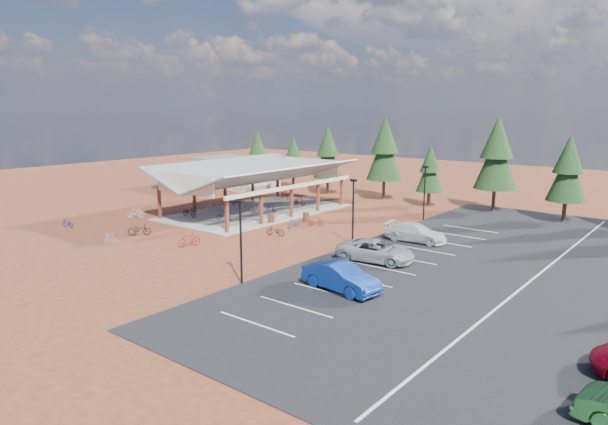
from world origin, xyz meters
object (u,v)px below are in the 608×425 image
Objects in this scene: trash_bin_0 at (271,219)px; bike_7 at (299,201)px; bike_13 at (111,239)px; bike_6 at (271,207)px; bike_15 at (316,221)px; bike_12 at (139,230)px; trash_bin_1 at (306,217)px; bike_14 at (293,223)px; lamp_post_0 at (241,236)px; bike_2 at (236,203)px; bike_10 at (68,223)px; bike_3 at (285,194)px; lamp_post_2 at (425,189)px; bike_5 at (256,210)px; bike_0 at (189,212)px; car_2 at (376,251)px; bike_4 at (224,216)px; bike_pavilion at (256,175)px; bike_9 at (136,213)px; outbuilding at (237,172)px; bike_1 at (214,206)px; car_3 at (416,233)px; lamp_post_1 at (353,207)px; bike_11 at (189,240)px; car_1 at (341,277)px; bike_16 at (275,231)px.

bike_7 is at bearing 112.61° from trash_bin_0.
bike_6 is at bearing 166.96° from bike_13.
bike_12 is at bearing 111.83° from bike_15.
bike_14 is (0.67, -2.66, 0.02)m from trash_bin_1.
lamp_post_0 is 2.74× the size of bike_2.
bike_10 is 0.82× the size of bike_12.
bike_2 is 1.08× the size of bike_3.
bike_15 is at bearing -127.13° from lamp_post_2.
bike_15 is at bearing -86.42° from bike_5.
bike_0 is 21.97m from car_2.
bike_12 reaches higher than bike_4.
bike_pavilion is at bearing 44.58° from bike_5.
bike_9 reaches higher than bike_10.
lamp_post_2 reaches higher than outbuilding.
bike_1 is at bearing 4.60° from bike_0.
bike_pavilion reaches higher than bike_7.
bike_0 is at bearing -57.50° from outbuilding.
bike_5 is 1.05× the size of bike_9.
car_3 reaches higher than trash_bin_1.
lamp_post_2 is at bearing -81.66° from bike_7.
lamp_post_1 is 9.62m from trash_bin_1.
trash_bin_1 is 12.73m from bike_11.
bike_11 is 0.36× the size of car_1.
bike_5 is (15.40, -12.55, -1.41)m from outbuilding.
trash_bin_1 is (6.86, -0.54, -3.37)m from bike_pavilion.
bike_7 is (15.36, -5.84, -1.45)m from outbuilding.
bike_3 is at bearing 26.92° from bike_5.
car_3 reaches higher than bike_4.
bike_12 is 11.30m from bike_16.
outbuilding reaches higher than bike_13.
bike_1 is 1.04× the size of bike_3.
car_1 is (23.79, -11.57, 0.21)m from bike_1.
trash_bin_1 is at bearing -28.95° from outbuilding.
bike_0 is at bearing -116.81° from bike_pavilion.
bike_15 is 5.07m from bike_16.
lamp_post_0 is at bearing -90.00° from lamp_post_2.
car_2 is at bearing -22.64° from bike_pavilion.
bike_6 is at bearing 59.45° from car_1.
bike_12 is (2.15, -21.01, -0.13)m from bike_3.
bike_1 is 1.07× the size of bike_16.
car_3 reaches higher than bike_11.
outbuilding is 12.22× the size of trash_bin_0.
bike_10 is 28.07m from car_2.
bike_16 is 0.34× the size of car_3.
bike_pavilion is at bearing 161.57° from lamp_post_1.
bike_9 is at bearing 103.29° from car_3.
bike_2 is 1.00× the size of bike_12.
outbuilding reaches higher than bike_16.
bike_10 is (-4.80, -12.88, -0.24)m from bike_1.
bike_14 is at bearing 124.77° from bike_10.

